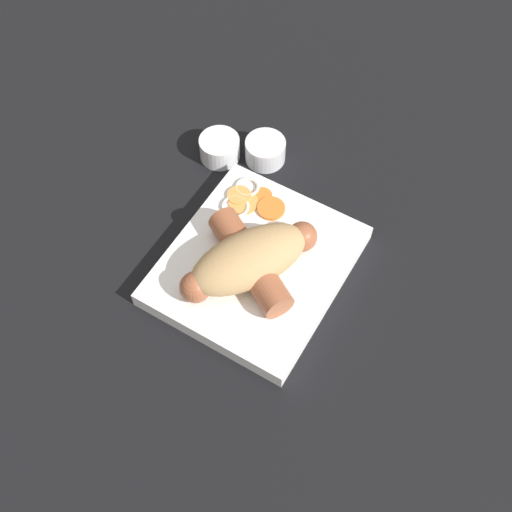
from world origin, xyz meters
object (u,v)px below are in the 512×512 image
food_tray (256,266)px  condiment_cup_near (265,151)px  sausage (250,261)px  condiment_cup_far (220,149)px  bread_roll (251,260)px

food_tray → condiment_cup_near: condiment_cup_near is taller
sausage → food_tray: bearing=0.7°
food_tray → sausage: bearing=-179.3°
sausage → condiment_cup_far: size_ratio=2.90×
condiment_cup_far → food_tray: bearing=-134.2°
bread_roll → condiment_cup_near: (0.17, 0.08, -0.03)m
condiment_cup_near → food_tray: bearing=-153.3°
food_tray → sausage: (-0.01, -0.00, 0.03)m
sausage → condiment_cup_far: (0.14, 0.13, -0.03)m
food_tray → condiment_cup_far: (0.13, 0.13, 0.00)m
bread_roll → sausage: 0.01m
bread_roll → sausage: (0.00, 0.00, -0.01)m
food_tray → bread_roll: bread_roll is taller
condiment_cup_near → condiment_cup_far: (-0.03, 0.05, 0.00)m
sausage → condiment_cup_far: bearing=42.9°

